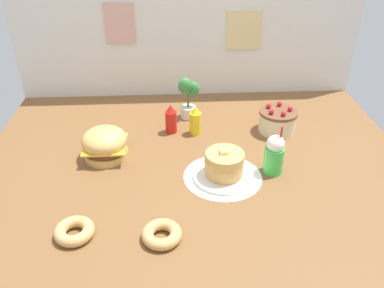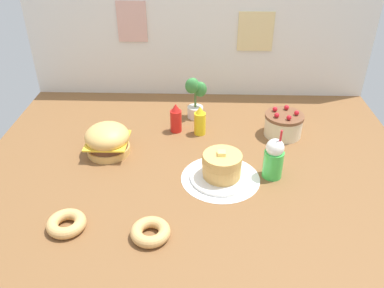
{
  "view_description": "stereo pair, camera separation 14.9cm",
  "coord_description": "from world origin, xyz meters",
  "px_view_note": "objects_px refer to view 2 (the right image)",
  "views": [
    {
      "loc": [
        -0.12,
        -1.57,
        1.18
      ],
      "look_at": [
        -0.02,
        0.13,
        0.11
      ],
      "focal_mm": 37.13,
      "sensor_mm": 36.0,
      "label": 1
    },
    {
      "loc": [
        0.03,
        -1.57,
        1.18
      ],
      "look_at": [
        -0.02,
        0.13,
        0.11
      ],
      "focal_mm": 37.13,
      "sensor_mm": 36.0,
      "label": 2
    }
  ],
  "objects_px": {
    "donut_pink_glaze": "(66,223)",
    "potted_plant": "(195,96)",
    "burger": "(108,140)",
    "donut_chocolate": "(150,232)",
    "pancake_stack": "(222,168)",
    "cream_soda_cup": "(274,159)",
    "layer_cake": "(283,124)",
    "ketchup_bottle": "(176,119)",
    "mustard_bottle": "(200,121)"
  },
  "relations": [
    {
      "from": "donut_pink_glaze",
      "to": "potted_plant",
      "type": "relative_size",
      "value": 0.61
    },
    {
      "from": "burger",
      "to": "donut_chocolate",
      "type": "height_order",
      "value": "burger"
    },
    {
      "from": "pancake_stack",
      "to": "potted_plant",
      "type": "relative_size",
      "value": 1.11
    },
    {
      "from": "potted_plant",
      "to": "pancake_stack",
      "type": "bearing_deg",
      "value": -77.28
    },
    {
      "from": "donut_pink_glaze",
      "to": "cream_soda_cup",
      "type": "bearing_deg",
      "value": 23.45
    },
    {
      "from": "potted_plant",
      "to": "layer_cake",
      "type": "bearing_deg",
      "value": -21.83
    },
    {
      "from": "pancake_stack",
      "to": "layer_cake",
      "type": "distance_m",
      "value": 0.57
    },
    {
      "from": "burger",
      "to": "ketchup_bottle",
      "type": "bearing_deg",
      "value": 34.92
    },
    {
      "from": "ketchup_bottle",
      "to": "cream_soda_cup",
      "type": "height_order",
      "value": "cream_soda_cup"
    },
    {
      "from": "burger",
      "to": "pancake_stack",
      "type": "height_order",
      "value": "burger"
    },
    {
      "from": "pancake_stack",
      "to": "donut_chocolate",
      "type": "distance_m",
      "value": 0.5
    },
    {
      "from": "burger",
      "to": "cream_soda_cup",
      "type": "relative_size",
      "value": 0.88
    },
    {
      "from": "layer_cake",
      "to": "potted_plant",
      "type": "xyz_separation_m",
      "value": [
        -0.51,
        0.21,
        0.08
      ]
    },
    {
      "from": "donut_pink_glaze",
      "to": "donut_chocolate",
      "type": "height_order",
      "value": "same"
    },
    {
      "from": "donut_pink_glaze",
      "to": "burger",
      "type": "bearing_deg",
      "value": 84.5
    },
    {
      "from": "pancake_stack",
      "to": "potted_plant",
      "type": "bearing_deg",
      "value": 102.72
    },
    {
      "from": "burger",
      "to": "ketchup_bottle",
      "type": "distance_m",
      "value": 0.42
    },
    {
      "from": "layer_cake",
      "to": "ketchup_bottle",
      "type": "height_order",
      "value": "ketchup_bottle"
    },
    {
      "from": "ketchup_bottle",
      "to": "burger",
      "type": "bearing_deg",
      "value": -145.08
    },
    {
      "from": "burger",
      "to": "ketchup_bottle",
      "type": "xyz_separation_m",
      "value": [
        0.35,
        0.24,
        0.0
      ]
    },
    {
      "from": "pancake_stack",
      "to": "donut_pink_glaze",
      "type": "height_order",
      "value": "pancake_stack"
    },
    {
      "from": "pancake_stack",
      "to": "mustard_bottle",
      "type": "relative_size",
      "value": 1.7
    },
    {
      "from": "cream_soda_cup",
      "to": "potted_plant",
      "type": "height_order",
      "value": "potted_plant"
    },
    {
      "from": "burger",
      "to": "pancake_stack",
      "type": "relative_size",
      "value": 0.78
    },
    {
      "from": "cream_soda_cup",
      "to": "donut_chocolate",
      "type": "xyz_separation_m",
      "value": [
        -0.55,
        -0.43,
        -0.08
      ]
    },
    {
      "from": "mustard_bottle",
      "to": "potted_plant",
      "type": "relative_size",
      "value": 0.66
    },
    {
      "from": "ketchup_bottle",
      "to": "donut_pink_glaze",
      "type": "xyz_separation_m",
      "value": [
        -0.4,
        -0.82,
        -0.06
      ]
    },
    {
      "from": "layer_cake",
      "to": "donut_pink_glaze",
      "type": "bearing_deg",
      "value": -142.12
    },
    {
      "from": "donut_pink_glaze",
      "to": "potted_plant",
      "type": "bearing_deg",
      "value": 62.97
    },
    {
      "from": "cream_soda_cup",
      "to": "donut_pink_glaze",
      "type": "distance_m",
      "value": 0.99
    },
    {
      "from": "ketchup_bottle",
      "to": "cream_soda_cup",
      "type": "relative_size",
      "value": 0.67
    },
    {
      "from": "ketchup_bottle",
      "to": "donut_chocolate",
      "type": "xyz_separation_m",
      "value": [
        -0.05,
        -0.86,
        -0.06
      ]
    },
    {
      "from": "layer_cake",
      "to": "cream_soda_cup",
      "type": "distance_m",
      "value": 0.42
    },
    {
      "from": "donut_chocolate",
      "to": "potted_plant",
      "type": "bearing_deg",
      "value": 81.48
    },
    {
      "from": "layer_cake",
      "to": "mustard_bottle",
      "type": "bearing_deg",
      "value": -179.96
    },
    {
      "from": "burger",
      "to": "mustard_bottle",
      "type": "height_order",
      "value": "mustard_bottle"
    },
    {
      "from": "layer_cake",
      "to": "pancake_stack",
      "type": "bearing_deg",
      "value": -130.3
    },
    {
      "from": "layer_cake",
      "to": "ketchup_bottle",
      "type": "bearing_deg",
      "value": 177.69
    },
    {
      "from": "layer_cake",
      "to": "ketchup_bottle",
      "type": "xyz_separation_m",
      "value": [
        -0.62,
        0.02,
        0.01
      ]
    },
    {
      "from": "layer_cake",
      "to": "donut_pink_glaze",
      "type": "distance_m",
      "value": 1.3
    },
    {
      "from": "cream_soda_cup",
      "to": "donut_chocolate",
      "type": "relative_size",
      "value": 1.61
    },
    {
      "from": "pancake_stack",
      "to": "donut_pink_glaze",
      "type": "bearing_deg",
      "value": -151.08
    },
    {
      "from": "layer_cake",
      "to": "cream_soda_cup",
      "type": "bearing_deg",
      "value": -106.19
    },
    {
      "from": "pancake_stack",
      "to": "cream_soda_cup",
      "type": "height_order",
      "value": "cream_soda_cup"
    },
    {
      "from": "burger",
      "to": "cream_soda_cup",
      "type": "height_order",
      "value": "cream_soda_cup"
    },
    {
      "from": "mustard_bottle",
      "to": "potted_plant",
      "type": "bearing_deg",
      "value": 99.12
    },
    {
      "from": "layer_cake",
      "to": "cream_soda_cup",
      "type": "xyz_separation_m",
      "value": [
        -0.12,
        -0.4,
        0.04
      ]
    },
    {
      "from": "pancake_stack",
      "to": "mustard_bottle",
      "type": "height_order",
      "value": "mustard_bottle"
    },
    {
      "from": "donut_pink_glaze",
      "to": "potted_plant",
      "type": "xyz_separation_m",
      "value": [
        0.51,
        1.0,
        0.12
      ]
    },
    {
      "from": "donut_chocolate",
      "to": "pancake_stack",
      "type": "bearing_deg",
      "value": 53.11
    }
  ]
}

